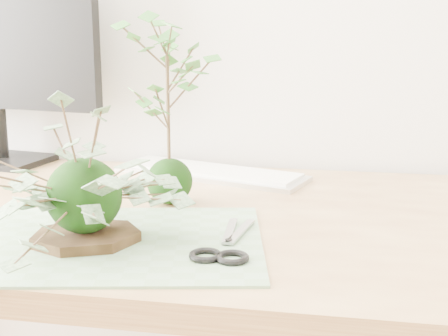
% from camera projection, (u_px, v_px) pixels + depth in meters
% --- Properties ---
extents(desk, '(1.60, 0.70, 0.74)m').
position_uv_depth(desk, '(181.00, 259.00, 1.08)').
color(desk, tan).
rests_on(desk, ground_plane).
extents(cutting_mat, '(0.54, 0.41, 0.00)m').
position_uv_depth(cutting_mat, '(94.00, 242.00, 0.91)').
color(cutting_mat, '#709969').
rests_on(cutting_mat, desk).
extents(stone_dish, '(0.21, 0.21, 0.01)m').
position_uv_depth(stone_dish, '(86.00, 237.00, 0.90)').
color(stone_dish, black).
rests_on(stone_dish, cutting_mat).
extents(ivy_kokedama, '(0.38, 0.38, 0.22)m').
position_uv_depth(ivy_kokedama, '(82.00, 161.00, 0.88)').
color(ivy_kokedama, black).
rests_on(ivy_kokedama, stone_dish).
extents(maple_kokedama, '(0.23, 0.23, 0.34)m').
position_uv_depth(maple_kokedama, '(167.00, 68.00, 1.05)').
color(maple_kokedama, black).
rests_on(maple_kokedama, desk).
extents(keyboard, '(0.43, 0.24, 0.02)m').
position_uv_depth(keyboard, '(210.00, 172.00, 1.31)').
color(keyboard, silver).
rests_on(keyboard, desk).
extents(scissors, '(0.08, 0.19, 0.01)m').
position_uv_depth(scissors, '(224.00, 250.00, 0.86)').
color(scissors, gray).
rests_on(scissors, cutting_mat).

